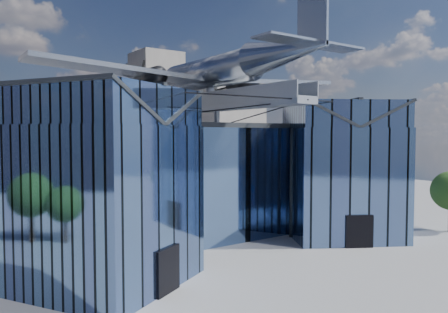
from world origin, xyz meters
TOP-DOWN VIEW (x-y plane):
  - ground_plane at (0.00, 0.00)m, footprint 120.00×120.00m
  - museum at (0.00, 5.82)m, footprint 32.88×24.50m
  - bg_towers at (1.45, 50.49)m, footprint 77.00×24.50m
  - tree_side_e at (30.98, 9.68)m, footprint 3.78×3.78m

SIDE VIEW (x-z plane):
  - ground_plane at x=0.00m, z-range 0.00..0.00m
  - tree_side_e at x=30.98m, z-range 1.01..6.75m
  - museum at x=0.00m, z-range -3.26..14.34m
  - bg_towers at x=1.45m, z-range -2.99..23.01m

